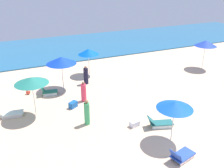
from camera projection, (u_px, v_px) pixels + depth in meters
name	position (u px, v px, depth m)	size (l,w,h in m)	color
ground_plane	(221.00, 168.00, 11.54)	(60.00, 60.00, 0.00)	beige
ocean	(77.00, 46.00, 31.48)	(60.00, 12.20, 0.12)	#256592
umbrella_0	(31.00, 80.00, 15.02)	(2.11, 2.11, 2.65)	silver
lounge_chair_0_0	(11.00, 113.00, 15.72)	(1.56, 0.84, 0.58)	silver
umbrella_1	(61.00, 60.00, 18.73)	(2.33, 2.33, 2.68)	silver
lounge_chair_1_0	(48.00, 91.00, 18.55)	(1.31, 0.83, 0.81)	silver
umbrella_2	(206.00, 43.00, 23.11)	(2.07, 2.07, 2.77)	silver
umbrella_3	(88.00, 52.00, 21.65)	(1.86, 1.86, 2.44)	silver
umbrella_4	(175.00, 105.00, 12.69)	(1.94, 1.94, 2.37)	silver
lounge_chair_4_0	(181.00, 155.00, 12.00)	(1.45, 0.95, 0.72)	silver
lounge_chair_4_1	(160.00, 123.00, 14.62)	(1.65, 1.04, 0.70)	silver
beachgoer_1	(86.00, 76.00, 20.32)	(0.39, 0.39, 1.58)	#1B1A31
beachgoer_3	(84.00, 92.00, 17.49)	(0.44, 0.44, 1.52)	#ED3B5A
beachgoer_7	(87.00, 113.00, 14.69)	(0.34, 0.34, 1.66)	#3DA768
cooler_box_0	(134.00, 124.00, 14.73)	(0.57, 0.36, 0.34)	white
beach_ball_1	(28.00, 92.00, 18.72)	(0.33, 0.33, 0.33)	#DE402E
cooler_box_2	(73.00, 105.00, 16.81)	(0.58, 0.35, 0.43)	#185CB4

